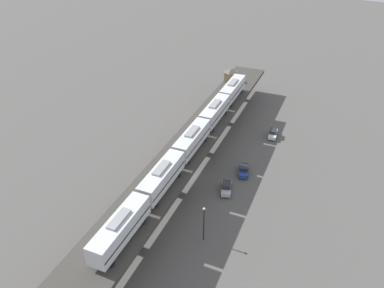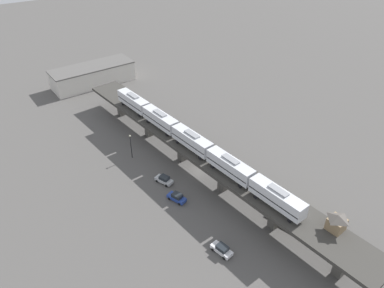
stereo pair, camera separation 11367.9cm
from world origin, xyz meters
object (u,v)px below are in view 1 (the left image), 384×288
Objects in this scene: street_car_blue at (244,170)px; street_lamp at (204,221)px; delivery_truck at (207,113)px; signal_hut at (231,75)px; street_car_white at (273,133)px; subway_train at (192,139)px; street_car_silver at (226,187)px.

street_lamp is at bearing 96.59° from street_car_blue.
delivery_truck is (18.34, -16.54, 0.82)m from street_car_blue.
street_car_blue is at bearing 122.62° from signal_hut.
street_car_white is (-17.13, 10.42, -7.66)m from signal_hut.
subway_train is at bearing 72.58° from street_car_white.
street_car_white is (0.46, -17.07, 0.00)m from street_car_blue.
street_car_silver is (-7.72, -0.18, -8.40)m from subway_train.
subway_train is 11.41m from street_car_silver.
signal_hut is 21.46m from street_car_white.
street_lamp reaches higher than street_car_white.
subway_train is at bearing -51.20° from street_lamp.
signal_hut reaches higher than street_car_white.
subway_train is at bearing 113.53° from delivery_truck.
delivery_truck is at bearing 1.69° from street_car_white.
subway_train is 8.94× the size of street_lamp.
delivery_truck is at bearing -52.49° from street_car_silver.
signal_hut is at bearing -63.36° from street_car_silver.
street_car_silver is (-17.26, 34.42, -7.66)m from signal_hut.
street_car_white is at bearing -85.72° from street_lamp.
street_car_white is 17.91m from delivery_truck.
street_car_blue is 0.63× the size of delivery_truck.
delivery_truck is at bearing -60.52° from street_lamp.
delivery_truck is 1.09× the size of street_lamp.
subway_train is 17.34m from street_lamp.
street_lamp is at bearing 119.48° from delivery_truck.
street_car_white is (0.13, -24.00, 0.00)m from street_car_silver.
street_lamp is (-19.90, 47.48, -4.49)m from signal_hut.
street_car_white is 0.68× the size of street_lamp.
street_car_blue is 1.01× the size of street_car_white.
street_car_white is (-7.59, -24.17, -8.40)m from subway_train.
street_car_white is at bearing -178.31° from delivery_truck.
signal_hut is (9.54, -34.60, -0.74)m from subway_train.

